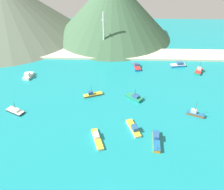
{
  "coord_description": "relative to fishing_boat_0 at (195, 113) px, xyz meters",
  "views": [
    {
      "loc": [
        2.5,
        -41.38,
        62.55
      ],
      "look_at": [
        -0.69,
        52.57,
        0.06
      ],
      "focal_mm": 40.01,
      "sensor_mm": 36.0,
      "label": 1
    }
  ],
  "objects": [
    {
      "name": "ground",
      "position": [
        -33.18,
        -8.97,
        -1.21
      ],
      "size": [
        260.0,
        280.0,
        0.5
      ],
      "color": "teal"
    },
    {
      "name": "fishing_boat_0",
      "position": [
        0.0,
        0.0,
        0.0
      ],
      "size": [
        7.08,
        4.56,
        6.57
      ],
      "color": "brown",
      "rests_on": "ground"
    },
    {
      "name": "fishing_boat_1",
      "position": [
        -76.76,
        28.37,
        0.06
      ],
      "size": [
        4.02,
        7.49,
        2.97
      ],
      "color": "silver",
      "rests_on": "ground"
    },
    {
      "name": "fishing_boat_3",
      "position": [
        10.86,
        36.83,
        -0.14
      ],
      "size": [
        5.87,
        7.67,
        5.73
      ],
      "color": "#198466",
      "rests_on": "ground"
    },
    {
      "name": "fishing_boat_4",
      "position": [
        -24.98,
        -9.63,
        -0.16
      ],
      "size": [
        5.64,
        10.42,
        2.49
      ],
      "color": "silver",
      "rests_on": "ground"
    },
    {
      "name": "fishing_boat_5",
      "position": [
        -73.03,
        -0.38,
        -0.37
      ],
      "size": [
        8.25,
        6.14,
        4.92
      ],
      "color": "#232328",
      "rests_on": "ground"
    },
    {
      "name": "fishing_boat_6",
      "position": [
        -21.44,
        40.75,
        -0.2
      ],
      "size": [
        4.06,
        8.73,
        2.33
      ],
      "color": "#1E5BA8",
      "rests_on": "ground"
    },
    {
      "name": "fishing_boat_9",
      "position": [
        -42.68,
        12.86,
        -0.2
      ],
      "size": [
        8.86,
        5.22,
        5.66
      ],
      "color": "brown",
      "rests_on": "ground"
    },
    {
      "name": "fishing_boat_10",
      "position": [
        1.45,
        43.53,
        -0.11
      ],
      "size": [
        8.61,
        4.47,
        2.34
      ],
      "color": "#1E5BA8",
      "rests_on": "ground"
    },
    {
      "name": "fishing_boat_11",
      "position": [
        -23.89,
        10.89,
        -0.11
      ],
      "size": [
        7.89,
        7.14,
        5.17
      ],
      "color": "#198466",
      "rests_on": "ground"
    },
    {
      "name": "fishing_boat_12",
      "position": [
        -38.22,
        -15.35,
        -0.31
      ],
      "size": [
        5.5,
        11.05,
        1.89
      ],
      "color": "silver",
      "rests_on": "ground"
    },
    {
      "name": "fishing_boat_13",
      "position": [
        -17.3,
        -15.96,
        -0.02
      ],
      "size": [
        3.09,
        10.36,
        3.05
      ],
      "color": "orange",
      "rests_on": "ground"
    },
    {
      "name": "beach_strip",
      "position": [
        -33.18,
        57.17,
        -0.36
      ],
      "size": [
        247.0,
        14.78,
        1.2
      ],
      "primitive_type": "cube",
      "color": "beige",
      "rests_on": "ground"
    },
    {
      "name": "hill_west",
      "position": [
        -109.22,
        88.63,
        18.3
      ],
      "size": [
        104.76,
        104.76,
        38.52
      ],
      "color": "#60705B",
      "rests_on": "ground"
    },
    {
      "name": "hill_central",
      "position": [
        -36.03,
        87.35,
        19.01
      ],
      "size": [
        79.5,
        79.5,
        39.95
      ],
      "color": "#3D6042",
      "rests_on": "ground"
    },
    {
      "name": "radio_tower",
      "position": [
        -40.12,
        57.56,
        11.86
      ],
      "size": [
        2.51,
        2.01,
        25.15
      ],
      "color": "silver",
      "rests_on": "ground"
    }
  ]
}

